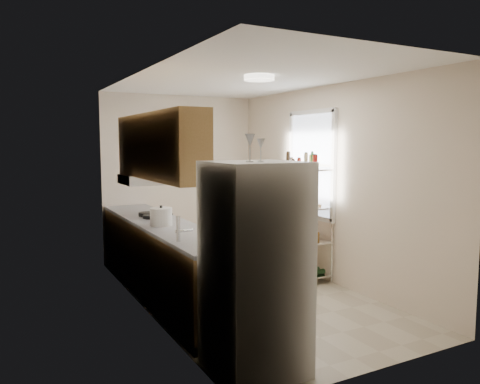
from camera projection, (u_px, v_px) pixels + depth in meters
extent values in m
cube|color=#B4AA92|center=(246.00, 294.00, 5.74)|extent=(2.50, 4.40, 0.01)
cube|color=white|center=(246.00, 78.00, 5.47)|extent=(2.50, 4.40, 0.01)
cube|color=beige|center=(180.00, 177.00, 7.54)|extent=(2.50, 0.01, 2.60)
cube|color=beige|center=(381.00, 213.00, 3.67)|extent=(2.50, 0.01, 2.60)
cube|color=beige|center=(144.00, 194.00, 5.02)|extent=(0.01, 4.40, 2.60)
cube|color=beige|center=(329.00, 184.00, 6.19)|extent=(0.01, 4.40, 2.60)
cube|color=#A37845|center=(162.00, 261.00, 5.65)|extent=(0.60, 3.48, 0.86)
cube|color=gray|center=(162.00, 224.00, 5.61)|extent=(0.63, 3.51, 0.04)
cube|color=#B7BABC|center=(197.00, 242.00, 4.60)|extent=(0.52, 0.44, 0.04)
cube|color=#B7BABC|center=(150.00, 236.00, 6.97)|extent=(0.01, 0.55, 0.72)
cube|color=#A37845|center=(158.00, 146.00, 5.15)|extent=(0.33, 2.20, 0.72)
cube|color=#B7BABC|center=(143.00, 179.00, 5.92)|extent=(0.50, 0.60, 0.12)
cube|color=white|center=(311.00, 165.00, 6.46)|extent=(0.06, 1.00, 1.46)
cube|color=silver|center=(299.00, 270.00, 6.47)|extent=(0.45, 0.90, 0.02)
cube|color=silver|center=(300.00, 238.00, 6.42)|extent=(0.45, 0.90, 0.02)
cube|color=silver|center=(300.00, 205.00, 6.37)|extent=(0.45, 0.90, 0.02)
cube|color=silver|center=(300.00, 169.00, 6.32)|extent=(0.45, 0.90, 0.02)
cylinder|color=silver|center=(306.00, 228.00, 5.91)|extent=(0.02, 0.02, 1.55)
cylinder|color=silver|center=(270.00, 218.00, 6.68)|extent=(0.02, 0.02, 1.55)
cylinder|color=silver|center=(333.00, 225.00, 6.11)|extent=(0.02, 0.02, 1.55)
cylinder|color=silver|center=(294.00, 216.00, 6.88)|extent=(0.02, 0.02, 1.55)
cylinder|color=white|center=(259.00, 78.00, 5.21)|extent=(0.34, 0.34, 0.05)
cube|color=silver|center=(255.00, 268.00, 3.73)|extent=(0.70, 0.70, 1.70)
cylinder|color=silver|center=(161.00, 217.00, 5.38)|extent=(0.25, 0.25, 0.20)
cylinder|color=black|center=(152.00, 216.00, 5.92)|extent=(0.27, 0.27, 0.04)
cylinder|color=black|center=(147.00, 214.00, 6.09)|extent=(0.26, 0.26, 0.05)
cube|color=tan|center=(301.00, 204.00, 6.31)|extent=(0.44, 0.53, 0.03)
cube|color=black|center=(300.00, 192.00, 6.54)|extent=(0.25, 0.30, 0.30)
cube|color=maroon|center=(285.00, 229.00, 6.60)|extent=(0.14, 0.17, 0.16)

